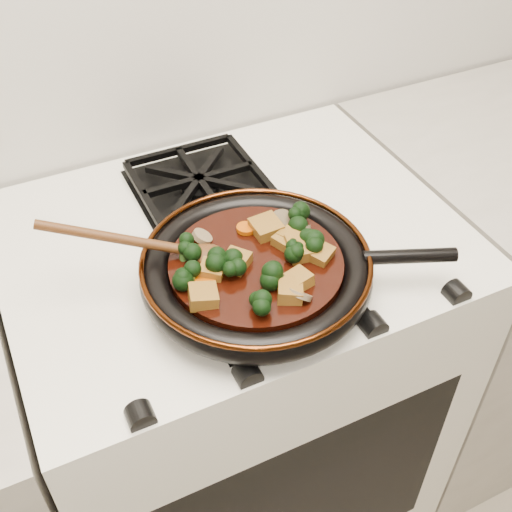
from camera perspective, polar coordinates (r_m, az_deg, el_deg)
name	(u,v)px	position (r m, az deg, el deg)	size (l,w,h in m)	color
stove	(236,392)	(1.42, -1.75, -11.97)	(0.76, 0.60, 0.90)	white
burner_grate_front	(268,281)	(0.98, 1.07, -2.25)	(0.23, 0.23, 0.03)	black
burner_grate_back	(199,183)	(1.18, -5.06, 6.47)	(0.23, 0.23, 0.03)	black
skillet	(257,269)	(0.96, 0.12, -1.15)	(0.45, 0.35, 0.05)	black
braising_sauce	(256,266)	(0.95, 0.00, -0.93)	(0.26, 0.26, 0.02)	black
tofu_cube_0	(320,254)	(0.95, 5.67, 0.18)	(0.04, 0.03, 0.02)	brown
tofu_cube_1	(212,270)	(0.92, -3.92, -1.26)	(0.03, 0.03, 0.02)	brown
tofu_cube_2	(266,228)	(0.99, 0.91, 2.50)	(0.04, 0.04, 0.02)	brown
tofu_cube_3	(291,238)	(0.98, 3.16, 1.65)	(0.03, 0.03, 0.02)	brown
tofu_cube_4	(288,241)	(0.97, 2.83, 1.37)	(0.04, 0.04, 0.02)	brown
tofu_cube_5	(302,249)	(0.95, 4.12, 0.63)	(0.04, 0.05, 0.02)	brown
tofu_cube_6	(203,296)	(0.89, -4.72, -3.60)	(0.04, 0.04, 0.02)	brown
tofu_cube_7	(236,262)	(0.93, -1.81, -0.52)	(0.04, 0.04, 0.02)	brown
tofu_cube_8	(297,281)	(0.91, 3.71, -2.19)	(0.04, 0.03, 0.02)	brown
tofu_cube_9	(290,291)	(0.89, 3.04, -3.16)	(0.04, 0.03, 0.02)	brown
broccoli_floret_0	(261,306)	(0.87, 0.45, -4.48)	(0.06, 0.06, 0.05)	black
broccoli_floret_1	(191,278)	(0.91, -5.78, -1.96)	(0.06, 0.06, 0.05)	black
broccoli_floret_2	(291,250)	(0.95, 3.15, 0.52)	(0.06, 0.06, 0.06)	black
broccoli_floret_3	(269,279)	(0.90, 1.18, -2.08)	(0.06, 0.06, 0.05)	black
broccoli_floret_4	(183,252)	(0.95, -6.51, 0.33)	(0.06, 0.06, 0.06)	black
broccoli_floret_5	(214,266)	(0.93, -3.76, -0.87)	(0.06, 0.06, 0.05)	black
broccoli_floret_6	(311,245)	(0.96, 4.94, 1.00)	(0.06, 0.06, 0.05)	black
broccoli_floret_7	(230,267)	(0.92, -2.32, -0.96)	(0.06, 0.06, 0.05)	black
broccoli_floret_8	(298,221)	(1.00, 3.79, 3.15)	(0.06, 0.06, 0.05)	black
carrot_coin_0	(298,235)	(0.98, 3.73, 1.83)	(0.03, 0.03, 0.01)	#BD4D05
carrot_coin_1	(246,228)	(0.99, -0.91, 2.47)	(0.03, 0.03, 0.01)	#BD4D05
carrot_coin_2	(304,242)	(0.97, 4.26, 1.24)	(0.03, 0.03, 0.01)	#BD4D05
carrot_coin_3	(205,282)	(0.91, -4.56, -2.33)	(0.03, 0.03, 0.01)	#BD4D05
mushroom_slice_0	(282,221)	(1.01, 2.29, 3.15)	(0.04, 0.04, 0.01)	olive
mushroom_slice_1	(318,249)	(0.96, 5.57, 0.58)	(0.03, 0.03, 0.01)	olive
mushroom_slice_2	(299,294)	(0.89, 3.84, -3.42)	(0.04, 0.04, 0.01)	olive
mushroom_slice_3	(299,229)	(0.99, 3.89, 2.45)	(0.03, 0.03, 0.01)	olive
mushroom_slice_4	(202,237)	(0.98, -4.81, 1.72)	(0.03, 0.03, 0.01)	olive
wooden_spoon	(158,245)	(0.95, -8.72, 0.94)	(0.15, 0.09, 0.24)	#4F2A11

